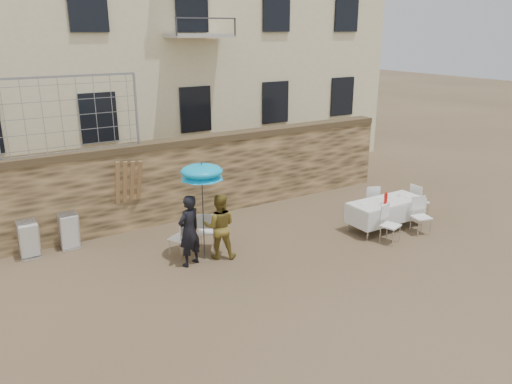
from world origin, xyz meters
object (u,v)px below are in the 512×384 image
couple_chair_left (180,237)px  banquet_table (386,202)px  chair_stack_right (67,228)px  table_chair_back (370,201)px  couple_chair_right (207,230)px  woman_dress (219,226)px  table_chair_front_left (391,224)px  man_suit (189,231)px  umbrella (202,174)px  soda_bottle (386,199)px  chair_stack_left (27,236)px  table_chair_front_right (421,216)px  table_chair_side (419,201)px

couple_chair_left → banquet_table: couple_chair_left is taller
chair_stack_right → table_chair_back: bearing=-17.7°
couple_chair_left → chair_stack_right: size_ratio=1.04×
couple_chair_right → table_chair_back: size_ratio=1.00×
woman_dress → table_chair_front_left: 4.22m
woman_dress → couple_chair_right: (-0.05, 0.55, -0.28)m
man_suit → umbrella: size_ratio=0.76×
soda_bottle → chair_stack_left: soda_bottle is taller
couple_chair_right → banquet_table: size_ratio=0.46×
man_suit → couple_chair_left: man_suit is taller
chair_stack_right → umbrella: bearing=-43.9°
banquet_table → table_chair_front_right: 0.94m
banquet_table → table_chair_front_left: size_ratio=2.19×
banquet_table → table_chair_front_left: 0.99m
umbrella → soda_bottle: (4.69, -0.98, -1.12)m
woman_dress → umbrella: (-0.35, 0.10, 1.26)m
man_suit → chair_stack_right: bearing=-69.8°
table_chair_back → table_chair_side: (1.20, -0.70, 0.00)m
umbrella → table_chair_back: size_ratio=2.23×
table_chair_front_right → chair_stack_left: table_chair_front_right is taller
table_chair_front_right → table_chair_side: bearing=57.3°
chair_stack_left → chair_stack_right: 0.90m
woman_dress → banquet_table: size_ratio=0.73×
soda_bottle → umbrella: bearing=168.2°
banquet_table → soda_bottle: (-0.20, -0.15, 0.17)m
man_suit → chair_stack_right: man_suit is taller
couple_chair_right → chair_stack_right: bearing=0.1°
couple_chair_right → table_chair_front_right: (5.09, -2.03, 0.00)m
table_chair_front_right → couple_chair_right: bearing=172.2°
banquet_table → soda_bottle: 0.30m
woman_dress → man_suit: bearing=29.6°
table_chair_front_right → table_chair_back: (-0.30, 1.55, 0.00)m
woman_dress → table_chair_front_right: 5.26m
banquet_table → table_chair_front_right: (0.50, -0.75, -0.25)m
table_chair_front_right → table_chair_side: (0.90, 0.85, 0.00)m
banquet_table → chair_stack_right: size_ratio=2.28×
table_chair_front_left → table_chair_side: same height
table_chair_back → table_chair_side: size_ratio=1.00×
woman_dress → table_chair_front_left: woman_dress is taller
woman_dress → umbrella: umbrella is taller
couple_chair_right → soda_bottle: bearing=-163.1°
couple_chair_right → woman_dress: bearing=130.2°
man_suit → table_chair_front_right: man_suit is taller
umbrella → table_chair_side: 6.52m
soda_bottle → chair_stack_left: size_ratio=0.28×
woman_dress → couple_chair_right: woman_dress is taller
man_suit → woman_dress: (0.75, 0.00, -0.05)m
table_chair_back → couple_chair_left: bearing=14.9°
woman_dress → chair_stack_left: (-3.73, 2.49, -0.30)m
umbrella → table_chair_side: (6.29, -0.73, -1.54)m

